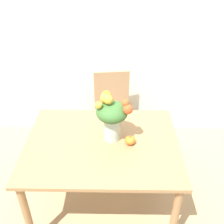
% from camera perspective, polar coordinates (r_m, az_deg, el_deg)
% --- Properties ---
extents(ground_plane, '(12.00, 12.00, 0.00)m').
position_cam_1_polar(ground_plane, '(2.70, -1.82, -18.73)').
color(ground_plane, tan).
extents(wall_back, '(8.00, 0.06, 2.70)m').
position_cam_1_polar(wall_back, '(2.97, -1.27, 18.33)').
color(wall_back, silver).
rests_on(wall_back, ground_plane).
extents(dining_table, '(1.25, 0.97, 0.74)m').
position_cam_1_polar(dining_table, '(2.22, -2.11, -8.50)').
color(dining_table, '#9E754C').
rests_on(dining_table, ground_plane).
extents(flower_vase, '(0.29, 0.25, 0.42)m').
position_cam_1_polar(flower_vase, '(2.06, -0.02, -0.88)').
color(flower_vase, '#B2CCBC').
rests_on(flower_vase, dining_table).
extents(pumpkin, '(0.09, 0.09, 0.08)m').
position_cam_1_polar(pumpkin, '(2.12, 3.95, -6.15)').
color(pumpkin, orange).
rests_on(pumpkin, dining_table).
extents(dining_chair_near_window, '(0.47, 0.47, 0.92)m').
position_cam_1_polar(dining_chair_near_window, '(2.99, 0.18, 0.00)').
color(dining_chair_near_window, '#9E7A56').
rests_on(dining_chair_near_window, ground_plane).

